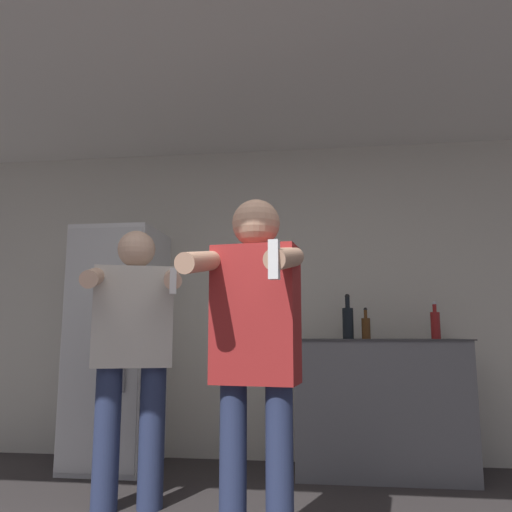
{
  "coord_description": "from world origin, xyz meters",
  "views": [
    {
      "loc": [
        0.39,
        -1.29,
        0.98
      ],
      "look_at": [
        0.12,
        0.84,
        1.32
      ],
      "focal_mm": 35.0,
      "sensor_mm": 36.0,
      "label": 1
    }
  ],
  "objects": [
    {
      "name": "bottle_brown_liquor",
      "position": [
        1.22,
        2.48,
        1.06
      ],
      "size": [
        0.07,
        0.07,
        0.27
      ],
      "color": "maroon",
      "rests_on": "counter"
    },
    {
      "name": "refrigerator",
      "position": [
        -1.16,
        2.48,
        0.9
      ],
      "size": [
        0.6,
        0.69,
        1.8
      ],
      "color": "white",
      "rests_on": "ground_plane"
    },
    {
      "name": "counter",
      "position": [
        0.81,
        2.52,
        0.47
      ],
      "size": [
        1.23,
        0.61,
        0.95
      ],
      "color": "slate",
      "rests_on": "ground_plane"
    },
    {
      "name": "person_woman_foreground",
      "position": [
        0.12,
        0.83,
        0.95
      ],
      "size": [
        0.47,
        0.55,
        1.57
      ],
      "color": "navy",
      "rests_on": "ground_plane"
    },
    {
      "name": "wall_back",
      "position": [
        0.0,
        2.84,
        1.27
      ],
      "size": [
        7.0,
        0.06,
        2.55
      ],
      "color": "beige",
      "rests_on": "ground_plane"
    },
    {
      "name": "bottle_tall_gin",
      "position": [
        0.6,
        2.48,
        1.08
      ],
      "size": [
        0.08,
        0.08,
        0.33
      ],
      "color": "black",
      "rests_on": "counter"
    },
    {
      "name": "person_man_side",
      "position": [
        -0.71,
        1.59,
        0.92
      ],
      "size": [
        0.63,
        0.62,
        1.61
      ],
      "color": "navy",
      "rests_on": "ground_plane"
    },
    {
      "name": "ceiling_slab",
      "position": [
        0.0,
        1.4,
        2.57
      ],
      "size": [
        7.0,
        3.33,
        0.05
      ],
      "color": "silver",
      "rests_on": "wall_back"
    },
    {
      "name": "bottle_short_whiskey",
      "position": [
        0.73,
        2.48,
        1.03
      ],
      "size": [
        0.06,
        0.06,
        0.23
      ],
      "color": "#563314",
      "rests_on": "counter"
    }
  ]
}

